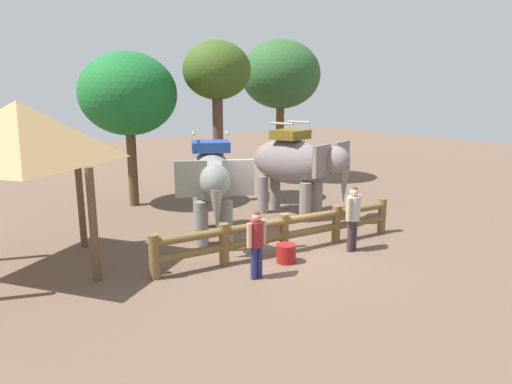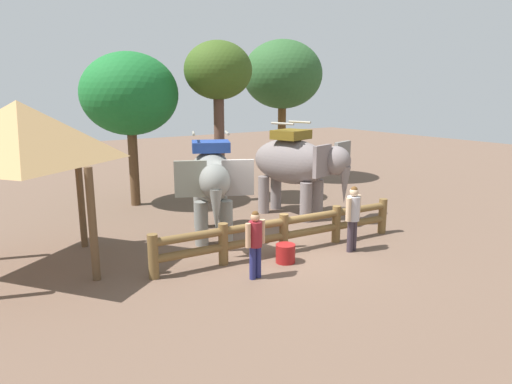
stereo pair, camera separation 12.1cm
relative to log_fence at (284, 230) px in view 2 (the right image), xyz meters
The scene contains 11 objects.
ground_plane 0.65m from the log_fence, 90.00° to the left, with size 60.00×60.00×0.00m, color brown.
log_fence is the anchor object (origin of this frame).
elephant_near_left 2.60m from the log_fence, 113.96° to the left, with size 2.76×3.61×3.06m.
elephant_center 3.86m from the log_fence, 46.28° to the left, with size 2.54×3.81×3.19m.
tourist_woman_in_black 1.88m from the log_fence, 147.59° to the right, with size 0.56×0.35×1.59m.
tourist_man_in_blue 1.88m from the log_fence, 30.22° to the right, with size 0.61×0.42×1.77m.
thatched_shelter 6.71m from the log_fence, 157.43° to the left, with size 3.86×3.86×4.00m.
tree_far_left 7.36m from the log_fence, 76.49° to the left, with size 2.48×2.48×5.97m.
tree_back_center 8.12m from the log_fence, 101.60° to the left, with size 3.45×3.45×5.55m.
tree_far_right 10.98m from the log_fence, 53.37° to the left, with size 3.64×3.64×6.46m.
feed_bucket 0.81m from the log_fence, 123.49° to the right, with size 0.49×0.49×0.47m.
Camera 2 is at (-7.03, -9.39, 4.22)m, focal length 32.13 mm.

